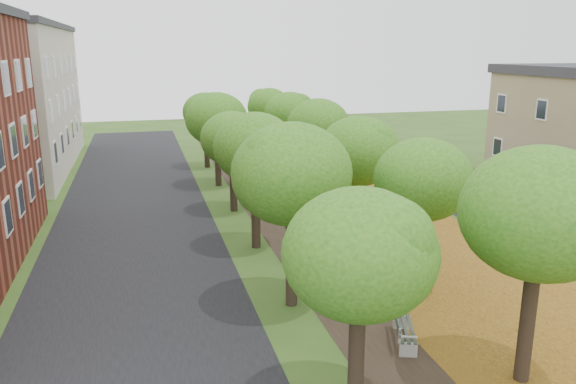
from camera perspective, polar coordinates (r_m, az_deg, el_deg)
street_asphalt at (r=27.75m, az=-15.34°, el=-4.32°), size 8.00×70.00×0.01m
footpath at (r=28.60m, az=-0.14°, el=-3.22°), size 3.20×70.00×0.01m
leaf_verge at (r=30.20m, az=9.08°, el=-2.44°), size 7.50×70.00×0.01m
parking_lot at (r=35.23m, az=21.17°, el=-0.81°), size 9.00×16.00×0.01m
tree_row_west at (r=27.13m, az=-4.66°, el=5.00°), size 3.63×33.63×5.83m
tree_row_east at (r=28.37m, az=4.96°, el=5.40°), size 3.63×33.63×5.83m
bench at (r=17.79m, az=11.62°, el=-13.44°), size 1.12×1.93×0.88m
car_silver at (r=29.12m, az=23.96°, el=-2.88°), size 4.01×2.70×1.27m
car_red at (r=29.89m, az=23.60°, el=-2.15°), size 4.95×3.21×1.54m
car_grey at (r=34.99m, az=16.41°, el=0.72°), size 5.44×3.54×1.47m
car_white at (r=38.03m, az=13.64°, el=1.94°), size 5.53×3.61×1.42m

